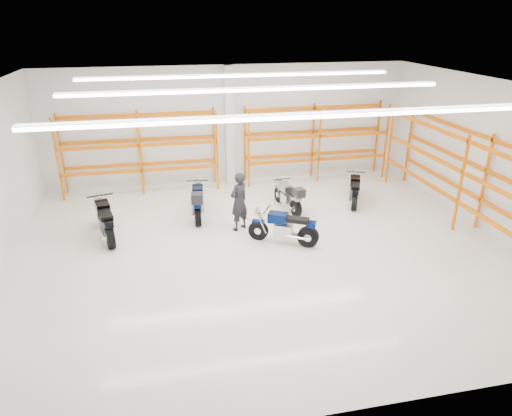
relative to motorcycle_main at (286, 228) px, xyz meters
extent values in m
plane|color=silver|center=(-0.75, -0.16, -0.48)|extent=(14.00, 14.00, 0.00)
cube|color=silver|center=(-0.75, 5.84, 1.77)|extent=(14.00, 0.02, 4.50)
cube|color=silver|center=(-0.75, -6.16, 1.77)|extent=(14.00, 0.02, 4.50)
cube|color=silver|center=(6.25, -0.16, 1.77)|extent=(0.02, 12.00, 4.50)
cube|color=white|center=(-0.75, -0.16, 4.02)|extent=(14.00, 12.00, 0.02)
cube|color=white|center=(-0.75, -3.16, 3.92)|extent=(10.00, 0.22, 0.10)
cube|color=white|center=(-0.75, 0.34, 3.92)|extent=(10.00, 0.22, 0.10)
cube|color=white|center=(-0.75, 3.34, 3.92)|extent=(10.00, 0.22, 0.10)
cylinder|color=black|center=(-0.74, 0.42, -0.19)|extent=(0.58, 0.39, 0.60)
cylinder|color=black|center=(0.57, -0.31, -0.18)|extent=(0.63, 0.46, 0.62)
cylinder|color=silver|center=(-0.74, 0.42, -0.19)|extent=(0.24, 0.22, 0.20)
cylinder|color=silver|center=(0.57, -0.31, -0.18)|extent=(0.29, 0.28, 0.22)
cube|color=#04113A|center=(-0.74, 0.42, 0.11)|extent=(0.39, 0.30, 0.06)
cube|color=#B7B7BC|center=(-0.06, 0.04, -0.07)|extent=(0.63, 0.56, 0.38)
cube|color=#A5A5AA|center=(0.27, -0.15, -0.17)|extent=(0.67, 0.44, 0.08)
cube|color=#04113A|center=(-0.22, 0.12, 0.31)|extent=(0.65, 0.57, 0.28)
cube|color=black|center=(0.27, -0.15, 0.31)|extent=(0.72, 0.58, 0.12)
cube|color=#04113A|center=(0.64, -0.35, 0.23)|extent=(0.33, 0.32, 0.16)
cylinder|color=black|center=(-0.51, 0.29, 0.53)|extent=(0.37, 0.63, 0.04)
sphere|color=silver|center=(-0.77, 0.43, 0.37)|extent=(0.19, 0.19, 0.19)
cylinder|color=silver|center=(0.23, -0.31, -0.17)|extent=(0.70, 0.44, 0.09)
cylinder|color=black|center=(-5.36, 2.38, -0.15)|extent=(0.28, 0.68, 0.66)
cylinder|color=black|center=(-4.98, 0.77, -0.14)|extent=(0.35, 0.71, 0.69)
cylinder|color=silver|center=(-5.36, 2.38, -0.15)|extent=(0.20, 0.25, 0.22)
cylinder|color=silver|center=(-4.98, 0.77, -0.14)|extent=(0.27, 0.29, 0.24)
cube|color=black|center=(-5.36, 2.38, 0.18)|extent=(0.25, 0.43, 0.07)
cube|color=#B7B7BC|center=(-5.16, 1.54, -0.02)|extent=(0.52, 0.65, 0.42)
cube|color=#A5A5AA|center=(-5.07, 1.14, -0.13)|extent=(0.31, 0.78, 0.09)
cube|color=black|center=(-5.21, 1.74, 0.40)|extent=(0.51, 0.69, 0.31)
cube|color=black|center=(-5.07, 1.14, 0.40)|extent=(0.49, 0.79, 0.13)
cube|color=black|center=(-4.96, 0.68, 0.31)|extent=(0.30, 0.34, 0.18)
cylinder|color=black|center=(-5.30, 2.10, 0.64)|extent=(0.76, 0.22, 0.04)
sphere|color=silver|center=(-5.37, 2.43, 0.47)|extent=(0.21, 0.21, 0.21)
cylinder|color=silver|center=(-5.23, 1.05, -0.13)|extent=(0.29, 0.83, 0.10)
cylinder|color=black|center=(-2.23, 3.33, -0.17)|extent=(0.18, 0.63, 0.62)
cylinder|color=black|center=(-2.39, 1.79, -0.16)|extent=(0.25, 0.65, 0.64)
cylinder|color=silver|center=(-2.23, 3.33, -0.17)|extent=(0.16, 0.22, 0.21)
cylinder|color=silver|center=(-2.39, 1.79, -0.16)|extent=(0.23, 0.25, 0.23)
cube|color=#021237|center=(-2.23, 3.33, 0.13)|extent=(0.19, 0.38, 0.06)
cube|color=#B7B7BC|center=(-2.31, 2.53, -0.05)|extent=(0.42, 0.57, 0.39)
cube|color=#A5A5AA|center=(-2.35, 2.14, -0.15)|extent=(0.19, 0.73, 0.08)
cube|color=#021237|center=(-2.30, 2.71, 0.34)|extent=(0.41, 0.61, 0.29)
cube|color=black|center=(-2.35, 2.14, 0.34)|extent=(0.38, 0.71, 0.12)
cube|color=#021237|center=(-2.40, 1.71, 0.26)|extent=(0.25, 0.29, 0.16)
cylinder|color=black|center=(-2.26, 3.06, 0.57)|extent=(0.72, 0.11, 0.04)
sphere|color=silver|center=(-2.23, 3.37, 0.40)|extent=(0.20, 0.20, 0.20)
cylinder|color=silver|center=(-2.52, 2.11, -0.15)|extent=(0.17, 0.78, 0.09)
cube|color=black|center=(-2.41, 1.58, 0.53)|extent=(0.39, 0.42, 0.31)
cylinder|color=black|center=(0.60, 3.20, -0.21)|extent=(0.21, 0.56, 0.55)
cylinder|color=black|center=(0.84, 1.84, -0.20)|extent=(0.26, 0.59, 0.57)
cylinder|color=silver|center=(0.60, 3.20, -0.21)|extent=(0.16, 0.20, 0.18)
cylinder|color=silver|center=(0.84, 1.84, -0.20)|extent=(0.22, 0.23, 0.20)
cube|color=gray|center=(0.60, 3.20, 0.07)|extent=(0.19, 0.35, 0.05)
cube|color=#B7B7BC|center=(0.73, 2.49, -0.10)|extent=(0.41, 0.53, 0.35)
cube|color=#A5A5AA|center=(0.79, 2.15, -0.19)|extent=(0.22, 0.65, 0.07)
cube|color=gray|center=(0.70, 2.66, 0.25)|extent=(0.40, 0.56, 0.26)
cube|color=black|center=(0.79, 2.15, 0.25)|extent=(0.38, 0.64, 0.11)
cube|color=gray|center=(0.86, 1.77, 0.18)|extent=(0.24, 0.27, 0.15)
cylinder|color=black|center=(0.64, 2.96, 0.45)|extent=(0.64, 0.15, 0.03)
sphere|color=silver|center=(0.60, 3.23, 0.30)|extent=(0.17, 0.17, 0.17)
cylinder|color=silver|center=(0.65, 2.09, -0.19)|extent=(0.20, 0.69, 0.08)
cube|color=black|center=(0.88, 1.66, 0.41)|extent=(0.37, 0.40, 0.27)
cylinder|color=black|center=(3.49, 3.27, -0.19)|extent=(0.33, 0.58, 0.58)
cylinder|color=black|center=(2.94, 1.93, -0.18)|extent=(0.39, 0.62, 0.60)
cylinder|color=silver|center=(3.49, 3.27, -0.19)|extent=(0.20, 0.23, 0.19)
cylinder|color=silver|center=(2.94, 1.93, -0.18)|extent=(0.26, 0.27, 0.21)
cube|color=black|center=(3.49, 3.27, 0.10)|extent=(0.27, 0.38, 0.06)
cube|color=#B7B7BC|center=(3.20, 2.57, -0.08)|extent=(0.51, 0.60, 0.37)
cube|color=#A5A5AA|center=(3.06, 2.23, -0.17)|extent=(0.37, 0.67, 0.08)
cube|color=black|center=(3.27, 2.73, 0.29)|extent=(0.51, 0.63, 0.27)
cube|color=black|center=(3.06, 2.23, 0.29)|extent=(0.51, 0.70, 0.12)
cube|color=black|center=(2.91, 1.86, 0.21)|extent=(0.29, 0.31, 0.15)
cylinder|color=black|center=(3.40, 3.04, 0.50)|extent=(0.64, 0.29, 0.03)
sphere|color=silver|center=(3.51, 3.30, 0.35)|extent=(0.18, 0.18, 0.18)
cylinder|color=silver|center=(2.91, 2.26, -0.17)|extent=(0.36, 0.70, 0.09)
imported|color=black|center=(-1.16, 1.25, 0.44)|extent=(0.81, 0.75, 1.85)
cube|color=white|center=(-0.75, 5.66, 1.77)|extent=(0.32, 0.32, 4.50)
cube|color=#E1570B|center=(-6.95, 5.72, 1.02)|extent=(0.07, 0.07, 3.00)
cube|color=#E1570B|center=(-6.95, 4.92, 1.02)|extent=(0.07, 0.07, 3.00)
cube|color=#E1570B|center=(-4.15, 5.72, 1.02)|extent=(0.07, 0.07, 3.00)
cube|color=#E1570B|center=(-4.15, 4.92, 1.02)|extent=(0.07, 0.07, 3.00)
cube|color=#E1570B|center=(-1.35, 5.72, 1.02)|extent=(0.07, 0.07, 3.00)
cube|color=#E1570B|center=(-1.35, 4.92, 1.02)|extent=(0.07, 0.07, 3.00)
cube|color=#E1570B|center=(-4.15, 5.72, 0.45)|extent=(5.60, 0.07, 0.12)
cube|color=#E1570B|center=(-4.15, 4.92, 0.45)|extent=(5.60, 0.07, 0.12)
cube|color=#E1570B|center=(-4.15, 5.72, 1.39)|extent=(5.60, 0.07, 0.12)
cube|color=#E1570B|center=(-4.15, 4.92, 1.39)|extent=(5.60, 0.07, 0.12)
cube|color=#E1570B|center=(-4.15, 5.72, 2.33)|extent=(5.60, 0.07, 0.12)
cube|color=#E1570B|center=(-4.15, 4.92, 2.33)|extent=(5.60, 0.07, 0.12)
cube|color=#E1570B|center=(-0.15, 5.72, 1.02)|extent=(0.07, 0.07, 3.00)
cube|color=#E1570B|center=(-0.15, 4.92, 1.02)|extent=(0.07, 0.07, 3.00)
cube|color=#E1570B|center=(2.65, 5.72, 1.02)|extent=(0.07, 0.07, 3.00)
cube|color=#E1570B|center=(2.65, 4.92, 1.02)|extent=(0.07, 0.07, 3.00)
cube|color=#E1570B|center=(5.45, 5.72, 1.02)|extent=(0.07, 0.07, 3.00)
cube|color=#E1570B|center=(5.45, 4.92, 1.02)|extent=(0.07, 0.07, 3.00)
cube|color=#E1570B|center=(2.65, 5.72, 0.45)|extent=(5.60, 0.07, 0.12)
cube|color=#E1570B|center=(2.65, 4.92, 0.45)|extent=(5.60, 0.07, 0.12)
cube|color=#E1570B|center=(2.65, 5.72, 1.39)|extent=(5.60, 0.07, 0.12)
cube|color=#E1570B|center=(2.65, 4.92, 1.39)|extent=(5.60, 0.07, 0.12)
cube|color=#E1570B|center=(2.65, 5.72, 2.33)|extent=(5.60, 0.07, 0.12)
cube|color=#E1570B|center=(2.65, 4.92, 2.33)|extent=(5.60, 0.07, 0.12)
cube|color=#E1570B|center=(6.13, -0.16, 1.02)|extent=(0.07, 0.07, 3.00)
cube|color=#E1570B|center=(5.33, -0.16, 1.02)|extent=(0.07, 0.07, 3.00)
cube|color=#E1570B|center=(6.13, 4.34, 1.02)|extent=(0.07, 0.07, 3.00)
cube|color=#E1570B|center=(5.33, 4.34, 1.02)|extent=(0.07, 0.07, 3.00)
cube|color=#E1570B|center=(6.13, -0.16, 0.45)|extent=(0.07, 9.00, 0.12)
cube|color=#E1570B|center=(5.33, -0.16, 0.45)|extent=(0.07, 9.00, 0.12)
cube|color=#E1570B|center=(6.13, -0.16, 1.39)|extent=(0.07, 9.00, 0.12)
cube|color=#E1570B|center=(5.33, -0.16, 1.39)|extent=(0.07, 9.00, 0.12)
cube|color=#E1570B|center=(6.13, -0.16, 2.33)|extent=(0.07, 9.00, 0.12)
cube|color=#E1570B|center=(5.33, -0.16, 2.33)|extent=(0.07, 9.00, 0.12)
camera|label=1|loc=(-3.29, -11.46, 5.67)|focal=32.00mm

